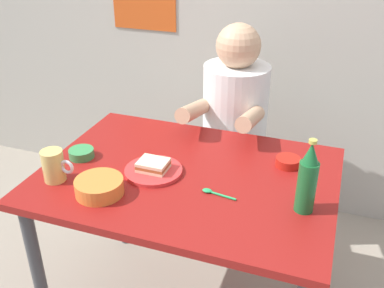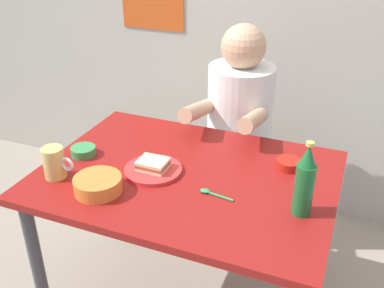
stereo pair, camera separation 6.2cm
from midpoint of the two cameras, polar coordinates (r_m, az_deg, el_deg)
The scene contains 11 objects.
dining_table at distance 1.72m, azimuth 0.42°, elevation -6.43°, with size 1.10×0.80×0.74m.
stool at distance 2.38m, azimuth 6.48°, elevation -4.44°, with size 0.34×0.34×0.45m.
person_seated at distance 2.18m, azimuth 6.98°, elevation 4.70°, with size 0.33×0.56×0.72m.
plate_orange at distance 1.68m, azimuth -3.98°, elevation -3.36°, with size 0.22×0.22×0.01m, color red.
sandwich at distance 1.67m, azimuth -4.01°, elevation -2.63°, with size 0.11×0.09×0.04m.
beer_mug at distance 1.68m, azimuth -16.31°, elevation -2.35°, with size 0.13×0.08×0.12m.
beer_bottle at distance 1.45m, azimuth 15.56°, elevation -4.78°, with size 0.06×0.06×0.26m.
dip_bowl_green at distance 1.83m, azimuth -12.92°, elevation -0.86°, with size 0.10×0.10×0.03m.
soup_bowl_orange at distance 1.58m, azimuth -10.96°, elevation -5.07°, with size 0.17×0.17×0.05m.
sambal_bowl_red at distance 1.74m, azimuth 13.40°, elevation -2.48°, with size 0.10×0.10×0.03m.
spoon at distance 1.55m, azimuth 3.60°, elevation -6.34°, with size 0.13×0.03×0.01m.
Camera 2 is at (0.55, -1.31, 1.62)m, focal length 41.30 mm.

